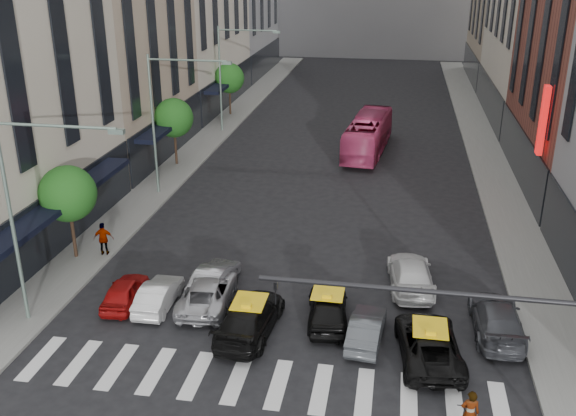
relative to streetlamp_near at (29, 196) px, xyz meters
The scene contains 24 objects.
ground 12.32m from the streetlamp_near, 21.72° to the right, with size 160.00×160.00×0.00m, color black.
sidewalk_left 26.69m from the streetlamp_near, 93.21° to the left, with size 3.00×96.00×0.15m, color slate.
sidewalk_right 34.27m from the streetlamp_near, 50.35° to the left, with size 3.00×96.00×0.15m, color slate.
tree_near 6.65m from the streetlamp_near, 106.32° to the left, with size 2.88×2.88×4.95m.
tree_mid 22.18m from the streetlamp_near, 94.56° to the left, with size 2.88×2.88×4.95m.
tree_far 38.11m from the streetlamp_near, 92.65° to the left, with size 2.88×2.88×4.95m.
streetlamp_near is the anchor object (origin of this frame).
streetlamp_mid 16.00m from the streetlamp_near, 90.00° to the left, with size 5.38×0.25×9.00m.
streetlamp_far 32.00m from the streetlamp_near, 90.00° to the left, with size 5.38×0.25×9.00m.
traffic_signal 18.48m from the streetlamp_near, 15.74° to the right, with size 10.10×0.20×6.00m.
liberty_sign 27.73m from the streetlamp_near, 35.24° to the left, with size 0.30×0.70×4.00m.
car_red 6.29m from the streetlamp_near, 38.89° to the left, with size 1.44×3.59×1.22m, color #990E0D.
car_white_front 7.11m from the streetlamp_near, 26.30° to the left, with size 1.29×3.71×1.22m, color silver.
car_silver 8.69m from the streetlamp_near, 22.70° to the left, with size 2.24×4.85×1.35m, color #A7A7AC.
taxi_left 10.24m from the streetlamp_near, ahead, with size 2.07×5.10×1.48m, color black.
taxi_center 13.20m from the streetlamp_near, 10.24° to the left, with size 1.69×4.21×1.44m, color black.
car_grey_mid 14.70m from the streetlamp_near, ahead, with size 1.29×3.70×1.22m, color #3C4044.
taxi_right 16.99m from the streetlamp_near, ahead, with size 2.30×5.00×1.39m, color black.
car_grey_curb 19.89m from the streetlamp_near, ahead, with size 1.98×4.87×1.41m, color #3E4046.
car_row2_left 9.18m from the streetlamp_near, 32.97° to the left, with size 1.34×3.86×1.27m, color #95959A.
car_row2_right 17.37m from the streetlamp_near, 20.89° to the left, with size 2.00×4.93×1.43m, color silver.
bus 30.64m from the streetlamp_near, 66.27° to the left, with size 2.49×10.63×2.96m, color #C53A6B.
rider 18.30m from the streetlamp_near, 14.03° to the right, with size 0.62×0.41×1.70m, color gray.
pedestrian_far 8.12m from the streetlamp_near, 93.14° to the left, with size 1.05×0.44×1.79m, color gray.
Camera 1 is at (4.32, -17.90, 15.05)m, focal length 40.00 mm.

